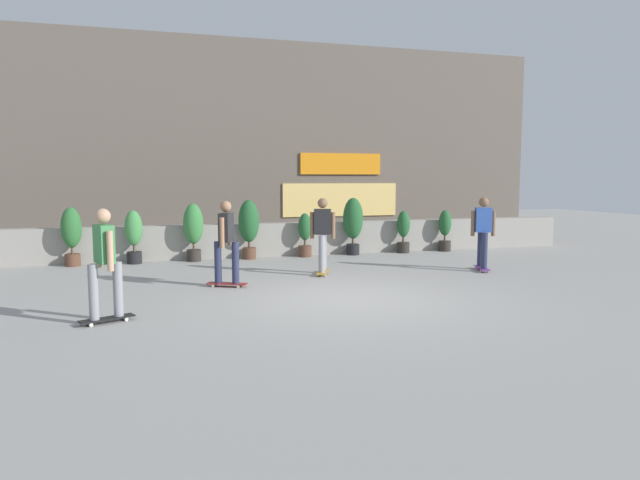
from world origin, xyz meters
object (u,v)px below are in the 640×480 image
potted_plant_2 (193,228)px  skater_foreground (105,260)px  potted_plant_5 (353,221)px  skater_by_wall_right (226,239)px  potted_plant_3 (249,224)px  potted_plant_4 (305,234)px  potted_plant_0 (71,232)px  skater_mid_plaza (483,230)px  potted_plant_6 (403,231)px  potted_plant_7 (445,229)px  potted_plant_1 (134,234)px  skater_far_right (323,232)px

potted_plant_2 → skater_foreground: skater_foreground is taller
potted_plant_5 → skater_by_wall_right: bearing=-136.6°
potted_plant_3 → skater_by_wall_right: 3.94m
potted_plant_4 → skater_by_wall_right: bearing=-124.7°
potted_plant_0 → skater_mid_plaza: bearing=-20.8°
potted_plant_6 → skater_foreground: size_ratio=0.71×
potted_plant_6 → potted_plant_3: bearing=180.0°
skater_by_wall_right → potted_plant_7: bearing=28.9°
potted_plant_6 → potted_plant_7: 1.32m
potted_plant_5 → potted_plant_1: bearing=180.0°
potted_plant_0 → potted_plant_4: bearing=0.0°
skater_by_wall_right → skater_foreground: 3.13m
potted_plant_2 → potted_plant_3: (1.43, 0.00, 0.05)m
potted_plant_1 → skater_by_wall_right: size_ratio=0.79×
potted_plant_7 → skater_by_wall_right: skater_by_wall_right is taller
skater_by_wall_right → skater_far_right: size_ratio=1.00×
skater_mid_plaza → potted_plant_0: bearing=159.2°
potted_plant_0 → potted_plant_6: potted_plant_0 is taller
skater_mid_plaza → potted_plant_5: bearing=118.8°
potted_plant_5 → skater_far_right: size_ratio=0.94×
potted_plant_6 → skater_mid_plaza: bearing=-83.7°
skater_mid_plaza → potted_plant_4: bearing=133.5°
potted_plant_0 → potted_plant_1: potted_plant_0 is taller
potted_plant_4 → skater_by_wall_right: (-2.62, -3.78, 0.32)m
potted_plant_1 → potted_plant_4: 4.42m
potted_plant_2 → skater_mid_plaza: skater_mid_plaza is taller
potted_plant_2 → potted_plant_3: size_ratio=0.95×
potted_plant_1 → potted_plant_3: size_ratio=0.85×
potted_plant_3 → skater_far_right: skater_far_right is taller
skater_foreground → potted_plant_1: bearing=87.3°
potted_plant_7 → skater_by_wall_right: size_ratio=0.71×
potted_plant_2 → potted_plant_1: bearing=180.0°
potted_plant_2 → potted_plant_5: potted_plant_5 is taller
skater_mid_plaza → skater_by_wall_right: size_ratio=1.00×
potted_plant_5 → potted_plant_6: (1.53, 0.00, -0.30)m
potted_plant_1 → potted_plant_6: potted_plant_1 is taller
skater_by_wall_right → skater_far_right: (2.23, 0.86, 0.00)m
potted_plant_4 → skater_foreground: bearing=-127.6°
potted_plant_3 → skater_foreground: skater_foreground is taller
potted_plant_1 → potted_plant_4: (4.42, 0.00, -0.13)m
potted_plant_1 → skater_foreground: skater_foreground is taller
potted_plant_4 → skater_by_wall_right: 4.61m
potted_plant_3 → skater_foreground: 6.89m
potted_plant_0 → potted_plant_2: 2.89m
potted_plant_1 → potted_plant_5: potted_plant_5 is taller
potted_plant_0 → skater_far_right: (5.46, -2.93, 0.12)m
potted_plant_4 → skater_mid_plaza: (3.30, -3.47, 0.32)m
potted_plant_5 → skater_far_right: skater_far_right is taller
skater_foreground → potted_plant_3: bearing=62.6°
potted_plant_7 → potted_plant_6: bearing=180.0°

